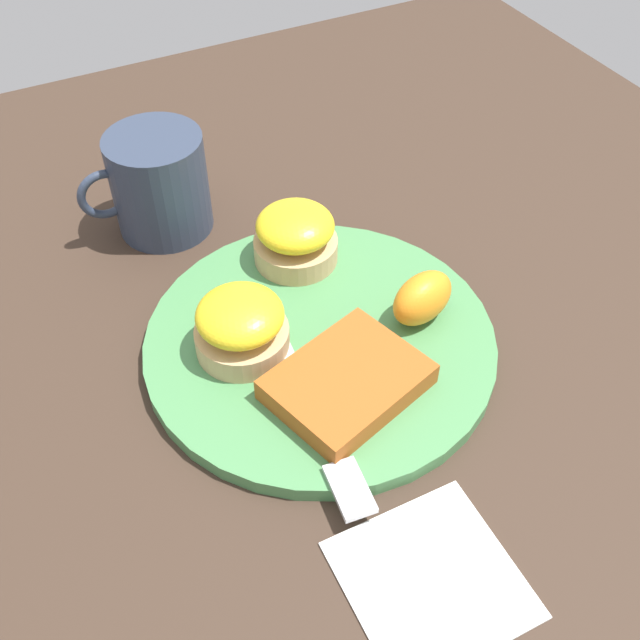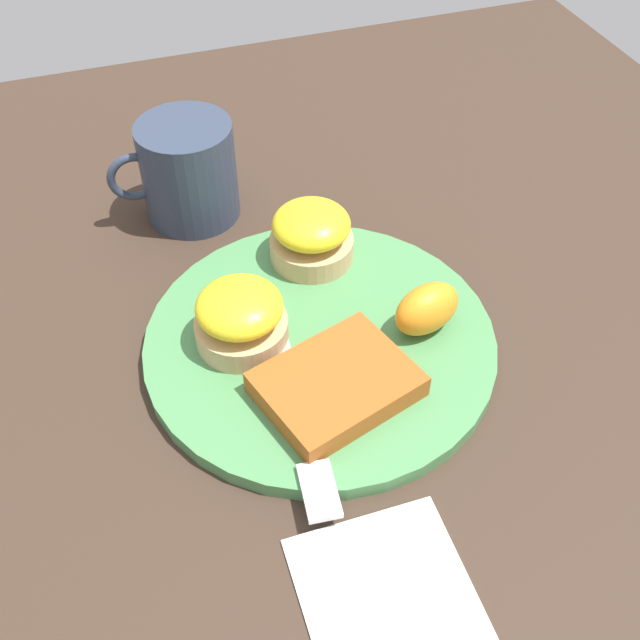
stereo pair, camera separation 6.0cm
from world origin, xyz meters
The scene contains 9 objects.
ground_plane centered at (0.00, 0.00, 0.00)m, with size 1.10×1.10×0.00m, color #38281E.
plate centered at (0.00, 0.00, 0.01)m, with size 0.29×0.29×0.01m, color #47844C.
sandwich_benedict_left centered at (-0.02, -0.10, 0.04)m, with size 0.08×0.08×0.05m.
sandwich_benedict_right centered at (0.06, -0.02, 0.04)m, with size 0.08×0.08×0.05m.
hashbrown_patty centered at (0.01, 0.06, 0.02)m, with size 0.11×0.09×0.02m, color #9F4F1C.
orange_wedge centered at (-0.09, 0.02, 0.04)m, with size 0.06×0.04×0.04m, color orange.
fork centered at (0.04, 0.07, 0.02)m, with size 0.04×0.22×0.00m.
cup centered at (0.06, -0.21, 0.05)m, with size 0.12×0.09×0.10m.
napkin centered at (0.03, 0.21, 0.00)m, with size 0.11×0.11×0.00m, color white.
Camera 2 is at (0.13, 0.40, 0.47)m, focal length 42.00 mm.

